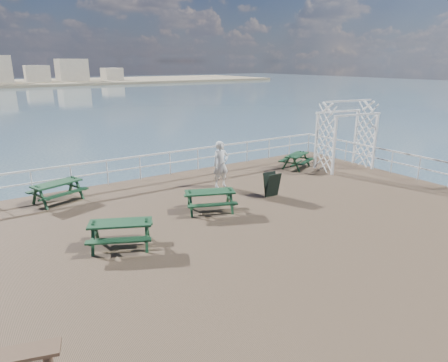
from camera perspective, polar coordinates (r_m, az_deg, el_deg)
ground at (r=13.36m, az=5.34°, el=-6.36°), size 18.00×14.00×0.30m
sea_backdrop at (r=145.17m, az=-25.73°, el=12.95°), size 300.00×300.00×9.20m
railing at (r=14.95m, az=-0.87°, el=0.42°), size 17.77×13.76×1.10m
picnic_table_a at (r=16.15m, az=-22.74°, el=-0.89°), size 2.11×1.90×0.85m
picnic_table_b at (r=11.70m, az=-14.55°, el=-6.62°), size 2.17×2.01×0.85m
picnic_table_c at (r=20.06m, az=10.35°, el=3.26°), size 1.97×1.82×0.77m
picnic_table_d at (r=13.99m, az=-2.01°, el=-2.23°), size 2.09×1.90×0.83m
flat_bench_near at (r=7.99m, az=-29.02°, el=-21.65°), size 1.82×0.90×0.51m
trellis_arbor at (r=20.24m, az=16.99°, el=5.77°), size 2.86×1.81×3.32m
sandwich_board at (r=15.61m, az=6.84°, el=-0.55°), size 0.61×0.46×0.96m
person at (r=16.55m, az=-0.46°, el=2.39°), size 0.73×0.50×1.94m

